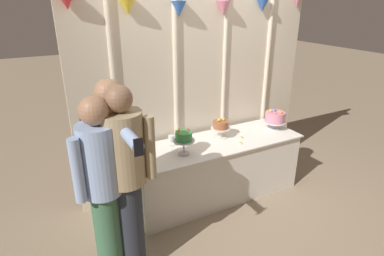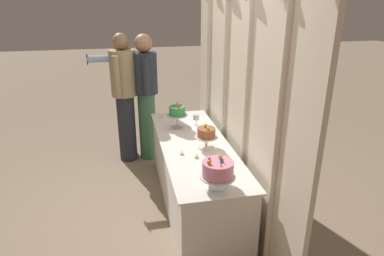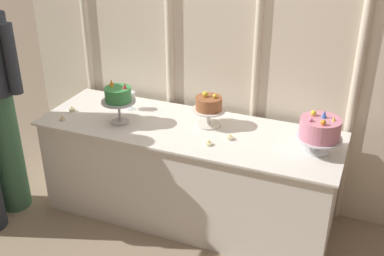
{
  "view_description": "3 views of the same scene",
  "coord_description": "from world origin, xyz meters",
  "px_view_note": "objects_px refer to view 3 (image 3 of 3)",
  "views": [
    {
      "loc": [
        -1.85,
        -2.79,
        2.3
      ],
      "look_at": [
        -0.25,
        0.23,
        0.9
      ],
      "focal_mm": 30.2,
      "sensor_mm": 36.0,
      "label": 1
    },
    {
      "loc": [
        3.15,
        -0.59,
        2.16
      ],
      "look_at": [
        -0.25,
        0.12,
        0.8
      ],
      "focal_mm": 32.02,
      "sensor_mm": 36.0,
      "label": 2
    },
    {
      "loc": [
        1.12,
        -2.57,
        2.18
      ],
      "look_at": [
        0.06,
        0.02,
        0.77
      ],
      "focal_mm": 44.49,
      "sensor_mm": 36.0,
      "label": 3
    }
  ],
  "objects_px": {
    "cake_display_center": "(209,106)",
    "tealight_near_left": "(62,119)",
    "cake_display_leftmost": "(118,97)",
    "cake_display_rightmost": "(320,130)",
    "tealight_near_right": "(209,144)",
    "cake_table": "(188,173)",
    "tealight_far_left": "(72,110)",
    "tealight_far_right": "(230,138)",
    "wine_glass": "(130,97)"
  },
  "relations": [
    {
      "from": "cake_table",
      "to": "tealight_far_left",
      "type": "distance_m",
      "value": 0.97
    },
    {
      "from": "cake_display_rightmost",
      "to": "tealight_far_right",
      "type": "xyz_separation_m",
      "value": [
        -0.55,
        -0.05,
        -0.14
      ]
    },
    {
      "from": "cake_table",
      "to": "cake_display_center",
      "type": "height_order",
      "value": "cake_display_center"
    },
    {
      "from": "cake_display_leftmost",
      "to": "tealight_near_left",
      "type": "distance_m",
      "value": 0.45
    },
    {
      "from": "cake_table",
      "to": "tealight_far_left",
      "type": "relative_size",
      "value": 48.76
    },
    {
      "from": "tealight_near_left",
      "to": "tealight_near_right",
      "type": "distance_m",
      "value": 1.08
    },
    {
      "from": "cake_display_leftmost",
      "to": "cake_display_center",
      "type": "distance_m",
      "value": 0.62
    },
    {
      "from": "tealight_near_left",
      "to": "tealight_far_right",
      "type": "distance_m",
      "value": 1.2
    },
    {
      "from": "cake_display_leftmost",
      "to": "tealight_far_right",
      "type": "relative_size",
      "value": 6.91
    },
    {
      "from": "cake_display_center",
      "to": "tealight_far_left",
      "type": "xyz_separation_m",
      "value": [
        -1.0,
        -0.16,
        -0.13
      ]
    },
    {
      "from": "cake_display_rightmost",
      "to": "tealight_near_left",
      "type": "relative_size",
      "value": 6.41
    },
    {
      "from": "tealight_near_left",
      "to": "wine_glass",
      "type": "bearing_deg",
      "value": 44.68
    },
    {
      "from": "cake_display_leftmost",
      "to": "tealight_far_right",
      "type": "bearing_deg",
      "value": 3.68
    },
    {
      "from": "cake_display_leftmost",
      "to": "wine_glass",
      "type": "relative_size",
      "value": 2.29
    },
    {
      "from": "tealight_far_left",
      "to": "tealight_far_right",
      "type": "xyz_separation_m",
      "value": [
        1.21,
        0.02,
        -0.0
      ]
    },
    {
      "from": "cake_display_center",
      "to": "cake_display_rightmost",
      "type": "bearing_deg",
      "value": -7.22
    },
    {
      "from": "cake_table",
      "to": "tealight_near_left",
      "type": "bearing_deg",
      "value": -165.61
    },
    {
      "from": "cake_table",
      "to": "wine_glass",
      "type": "xyz_separation_m",
      "value": [
        -0.51,
        0.13,
        0.46
      ]
    },
    {
      "from": "cake_display_center",
      "to": "tealight_near_right",
      "type": "height_order",
      "value": "cake_display_center"
    },
    {
      "from": "cake_display_leftmost",
      "to": "wine_glass",
      "type": "xyz_separation_m",
      "value": [
        -0.04,
        0.23,
        -0.1
      ]
    },
    {
      "from": "tealight_far_left",
      "to": "tealight_far_right",
      "type": "height_order",
      "value": "tealight_far_left"
    },
    {
      "from": "cake_table",
      "to": "tealight_near_right",
      "type": "relative_size",
      "value": 45.81
    },
    {
      "from": "tealight_far_left",
      "to": "tealight_far_right",
      "type": "distance_m",
      "value": 1.21
    },
    {
      "from": "cake_display_leftmost",
      "to": "tealight_near_right",
      "type": "bearing_deg",
      "value": -5.96
    },
    {
      "from": "cake_display_center",
      "to": "tealight_far_right",
      "type": "distance_m",
      "value": 0.28
    },
    {
      "from": "wine_glass",
      "to": "tealight_near_right",
      "type": "xyz_separation_m",
      "value": [
        0.73,
        -0.3,
        -0.09
      ]
    },
    {
      "from": "cake_table",
      "to": "tealight_near_right",
      "type": "distance_m",
      "value": 0.46
    },
    {
      "from": "cake_display_leftmost",
      "to": "cake_display_rightmost",
      "type": "bearing_deg",
      "value": 4.25
    },
    {
      "from": "wine_glass",
      "to": "tealight_far_right",
      "type": "distance_m",
      "value": 0.85
    },
    {
      "from": "cake_display_leftmost",
      "to": "tealight_far_right",
      "type": "distance_m",
      "value": 0.81
    },
    {
      "from": "tealight_far_left",
      "to": "tealight_far_right",
      "type": "relative_size",
      "value": 0.96
    },
    {
      "from": "tealight_near_right",
      "to": "tealight_far_right",
      "type": "relative_size",
      "value": 1.02
    },
    {
      "from": "cake_table",
      "to": "tealight_far_right",
      "type": "relative_size",
      "value": 46.58
    },
    {
      "from": "cake_display_leftmost",
      "to": "cake_display_center",
      "type": "bearing_deg",
      "value": 18.36
    },
    {
      "from": "cake_display_leftmost",
      "to": "wine_glass",
      "type": "distance_m",
      "value": 0.25
    },
    {
      "from": "wine_glass",
      "to": "tealight_near_left",
      "type": "relative_size",
      "value": 3.06
    },
    {
      "from": "wine_glass",
      "to": "tealight_near_right",
      "type": "bearing_deg",
      "value": -22.65
    },
    {
      "from": "tealight_far_right",
      "to": "cake_display_rightmost",
      "type": "bearing_deg",
      "value": 5.06
    },
    {
      "from": "cake_display_leftmost",
      "to": "cake_display_center",
      "type": "relative_size",
      "value": 1.25
    },
    {
      "from": "tealight_near_right",
      "to": "tealight_far_right",
      "type": "height_order",
      "value": "tealight_far_right"
    },
    {
      "from": "cake_table",
      "to": "tealight_far_right",
      "type": "height_order",
      "value": "tealight_far_right"
    },
    {
      "from": "wine_glass",
      "to": "tealight_far_right",
      "type": "height_order",
      "value": "wine_glass"
    },
    {
      "from": "cake_display_leftmost",
      "to": "tealight_near_right",
      "type": "height_order",
      "value": "cake_display_leftmost"
    },
    {
      "from": "tealight_far_left",
      "to": "tealight_near_right",
      "type": "height_order",
      "value": "tealight_far_left"
    },
    {
      "from": "cake_display_center",
      "to": "tealight_near_left",
      "type": "relative_size",
      "value": 5.59
    },
    {
      "from": "cake_display_center",
      "to": "tealight_near_right",
      "type": "distance_m",
      "value": 0.32
    },
    {
      "from": "cake_display_leftmost",
      "to": "cake_display_center",
      "type": "xyz_separation_m",
      "value": [
        0.59,
        0.19,
        -0.05
      ]
    },
    {
      "from": "tealight_near_left",
      "to": "tealight_near_right",
      "type": "xyz_separation_m",
      "value": [
        1.08,
        0.05,
        0.0
      ]
    },
    {
      "from": "cake_display_center",
      "to": "tealight_far_right",
      "type": "relative_size",
      "value": 5.51
    },
    {
      "from": "cake_display_leftmost",
      "to": "tealight_far_left",
      "type": "bearing_deg",
      "value": 175.78
    }
  ]
}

